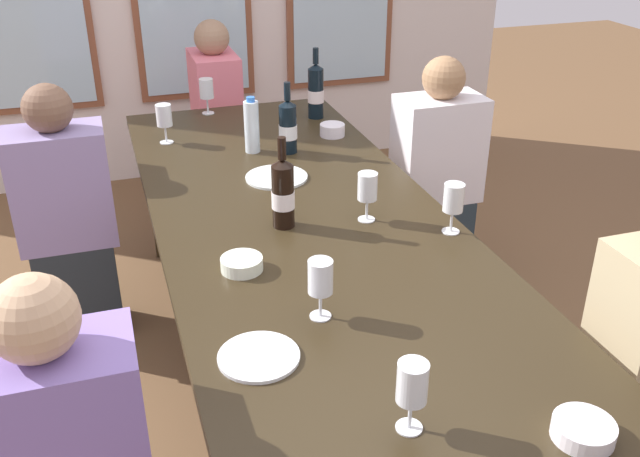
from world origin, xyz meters
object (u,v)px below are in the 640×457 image
Objects in this scene: seated_person_4 at (218,125)px; wine_glass_6 at (164,116)px; wine_bottle_0 at (283,193)px; wine_glass_0 at (367,189)px; seated_person_2 at (68,224)px; white_plate_0 at (277,177)px; wine_glass_4 at (206,90)px; wine_bottle_1 at (288,126)px; dining_table at (312,245)px; wine_glass_1 at (320,280)px; tasting_bowl_0 at (332,130)px; seated_person_3 at (435,182)px; water_bottle at (252,126)px; wine_bottle_2 at (316,91)px; tasting_bowl_1 at (583,430)px; wine_glass_3 at (412,384)px; wine_glass_5 at (453,200)px; tasting_bowl_2 at (242,264)px; white_plate_1 at (259,357)px.

wine_glass_6 is at bearing -114.47° from seated_person_4.
wine_bottle_0 reaches higher than wine_glass_0.
white_plate_0 is at bearing -19.66° from seated_person_2.
wine_bottle_1 is at bearing -69.61° from wine_glass_4.
dining_table is 1.38m from wine_glass_4.
wine_glass_6 is at bearing -124.60° from wine_glass_4.
wine_glass_1 is at bearing -93.25° from seated_person_4.
seated_person_2 and seated_person_4 have the same top height.
wine_bottle_1 is 0.29m from tasting_bowl_0.
seated_person_3 is at bearing 47.66° from wine_glass_0.
wine_bottle_1 is 0.15m from water_bottle.
dining_table is 8.56× the size of wine_bottle_2.
wine_bottle_1 is at bearing 80.48° from dining_table.
wine_glass_0 is at bearing -83.50° from seated_person_4.
wine_glass_1 and wine_glass_4 have the same top height.
seated_person_4 reaches higher than tasting_bowl_0.
wine_bottle_0 is at bearing -106.87° from wine_bottle_1.
seated_person_4 is at bearing 96.50° from wine_glass_0.
wine_bottle_2 reaches higher than wine_bottle_1.
tasting_bowl_1 is 0.78× the size of wine_glass_3.
dining_table is 1.14m from tasting_bowl_1.
seated_person_4 is (-0.44, 1.95, -0.33)m from wine_glass_5.
wine_bottle_1 reaches higher than tasting_bowl_0.
seated_person_4 is at bearing 87.33° from wine_bottle_0.
wine_glass_3 is (0.05, -0.47, 0.00)m from wine_glass_1.
tasting_bowl_2 is at bearing -98.02° from seated_person_4.
wine_glass_6 is at bearing 150.23° from wine_bottle_1.
seated_person_4 reaches higher than wine_glass_6.
wine_bottle_1 is 1.75× the size of wine_glass_1.
wine_bottle_1 is at bearing -29.77° from wine_glass_6.
wine_glass_1 is 1.47m from seated_person_2.
wine_glass_5 is at bearing -54.82° from white_plate_0.
tasting_bowl_2 is at bearing -128.76° from wine_bottle_0.
wine_glass_5 is at bearing 2.51° from tasting_bowl_2.
wine_glass_5 is at bearing -70.27° from wine_bottle_1.
water_bottle is at bearing -91.24° from seated_person_4.
dining_table is 1.12m from seated_person_2.
wine_glass_0 is (-0.16, -0.85, 0.09)m from tasting_bowl_0.
tasting_bowl_1 is at bearing -100.43° from wine_glass_5.
wine_glass_3 is 2.33m from wine_glass_4.
white_plate_0 is 1.44m from wine_glass_3.
wine_glass_4 is (-0.48, 0.50, 0.09)m from tasting_bowl_0.
wine_glass_5 is at bearing -36.09° from seated_person_2.
wine_bottle_2 is 0.53m from water_bottle.
wine_bottle_1 is at bearing -1.69° from seated_person_2.
seated_person_4 is (0.33, 2.42, -0.22)m from white_plate_1.
dining_table is 1.07m from seated_person_3.
wine_bottle_1 is (0.12, 0.26, 0.11)m from white_plate_0.
seated_person_3 is (0.83, -0.10, -0.33)m from water_bottle.
wine_glass_3 and wine_glass_6 have the same top height.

